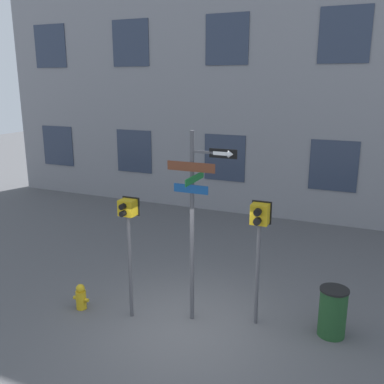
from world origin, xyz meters
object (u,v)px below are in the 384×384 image
fire_hydrant (81,297)px  trash_bin (333,312)px  pedestrian_signal_right (259,229)px  pedestrian_signal_left (128,226)px  street_sign_pole (195,211)px

fire_hydrant → trash_bin: (5.31, 1.15, 0.23)m
pedestrian_signal_right → pedestrian_signal_left: bearing=-162.7°
pedestrian_signal_left → fire_hydrant: (-1.21, -0.18, -1.81)m
pedestrian_signal_left → fire_hydrant: bearing=-171.7°
street_sign_pole → pedestrian_signal_left: street_sign_pole is taller
street_sign_pole → pedestrian_signal_left: size_ratio=1.52×
street_sign_pole → pedestrian_signal_right: street_sign_pole is taller
pedestrian_signal_right → trash_bin: size_ratio=2.61×
pedestrian_signal_right → trash_bin: bearing=6.4°
street_sign_pole → fire_hydrant: street_sign_pole is taller
trash_bin → fire_hydrant: bearing=-167.8°
pedestrian_signal_right → fire_hydrant: pedestrian_signal_right is taller
pedestrian_signal_right → fire_hydrant: (-3.78, -0.98, -1.84)m
fire_hydrant → trash_bin: 5.44m
pedestrian_signal_left → pedestrian_signal_right: (2.57, 0.80, 0.03)m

